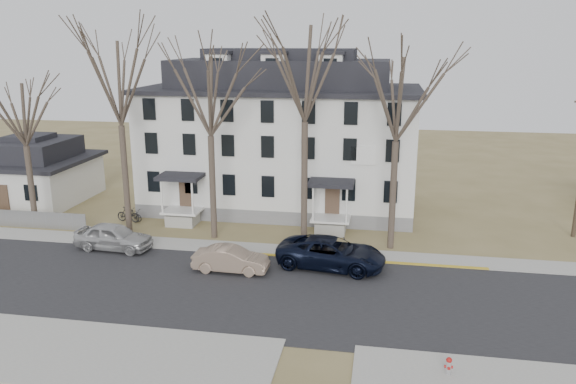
% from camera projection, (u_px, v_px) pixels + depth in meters
% --- Properties ---
extents(ground, '(120.00, 120.00, 0.00)m').
position_uv_depth(ground, '(254.00, 311.00, 27.05)').
color(ground, olive).
rests_on(ground, ground).
extents(main_road, '(120.00, 10.00, 0.04)m').
position_uv_depth(main_road, '(263.00, 293.00, 28.96)').
color(main_road, '#27272A').
rests_on(main_road, ground).
extents(far_sidewalk, '(120.00, 2.00, 0.08)m').
position_uv_depth(far_sidewalk, '(284.00, 251.00, 34.66)').
color(far_sidewalk, '#A09F97').
rests_on(far_sidewalk, ground).
extents(near_sidewalk_left, '(20.00, 5.00, 0.08)m').
position_uv_depth(near_sidewalk_left, '(42.00, 350.00, 23.62)').
color(near_sidewalk_left, '#A09F97').
rests_on(near_sidewalk_left, ground).
extents(yellow_curb, '(14.00, 0.25, 0.06)m').
position_uv_depth(yellow_curb, '(364.00, 262.00, 32.98)').
color(yellow_curb, gold).
rests_on(yellow_curb, ground).
extents(boarding_house, '(20.80, 12.36, 12.05)m').
position_uv_depth(boarding_house, '(281.00, 138.00, 43.06)').
color(boarding_house, slate).
rests_on(boarding_house, ground).
extents(small_house, '(8.70, 8.70, 5.00)m').
position_uv_depth(small_house, '(34.00, 173.00, 45.32)').
color(small_house, silver).
rests_on(small_house, ground).
extents(tree_far_left, '(8.40, 8.40, 13.72)m').
position_uv_depth(tree_far_left, '(118.00, 77.00, 35.50)').
color(tree_far_left, '#473B31').
rests_on(tree_far_left, ground).
extents(tree_mid_left, '(7.80, 7.80, 12.74)m').
position_uv_depth(tree_mid_left, '(209.00, 91.00, 34.70)').
color(tree_mid_left, '#473B31').
rests_on(tree_mid_left, ground).
extents(tree_center, '(9.00, 9.00, 14.70)m').
position_uv_depth(tree_center, '(305.00, 67.00, 33.33)').
color(tree_center, '#473B31').
rests_on(tree_center, ground).
extents(tree_mid_right, '(7.80, 7.80, 12.74)m').
position_uv_depth(tree_mid_right, '(398.00, 94.00, 32.80)').
color(tree_mid_right, '#473B31').
rests_on(tree_mid_right, ground).
extents(tree_bungalow, '(6.60, 6.60, 10.78)m').
position_uv_depth(tree_bungalow, '(22.00, 110.00, 37.23)').
color(tree_bungalow, '#473B31').
rests_on(tree_bungalow, ground).
extents(car_silver, '(4.96, 2.28, 1.65)m').
position_uv_depth(car_silver, '(114.00, 237.00, 34.76)').
color(car_silver, '#B7B7B7').
rests_on(car_silver, ground).
extents(car_tan, '(4.27, 1.54, 1.40)m').
position_uv_depth(car_tan, '(231.00, 260.00, 31.46)').
color(car_tan, gray).
rests_on(car_tan, ground).
extents(car_navy, '(6.49, 3.66, 1.71)m').
position_uv_depth(car_navy, '(331.00, 254.00, 31.99)').
color(car_navy, black).
rests_on(car_navy, ground).
extents(bicycle_left, '(1.72, 1.14, 0.85)m').
position_uv_depth(bicycle_left, '(133.00, 215.00, 40.42)').
color(bicycle_left, black).
rests_on(bicycle_left, ground).
extents(bicycle_right, '(1.87, 0.79, 1.09)m').
position_uv_depth(bicycle_right, '(128.00, 215.00, 40.09)').
color(bicycle_right, black).
rests_on(bicycle_right, ground).
extents(fire_hydrant, '(0.33, 0.31, 0.79)m').
position_uv_depth(fire_hydrant, '(449.00, 366.00, 21.70)').
color(fire_hydrant, '#B7B7BA').
rests_on(fire_hydrant, ground).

